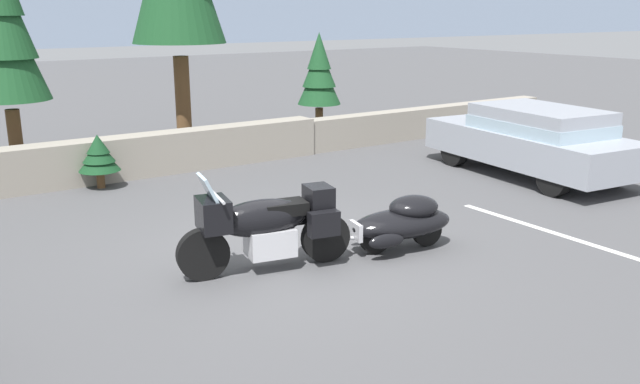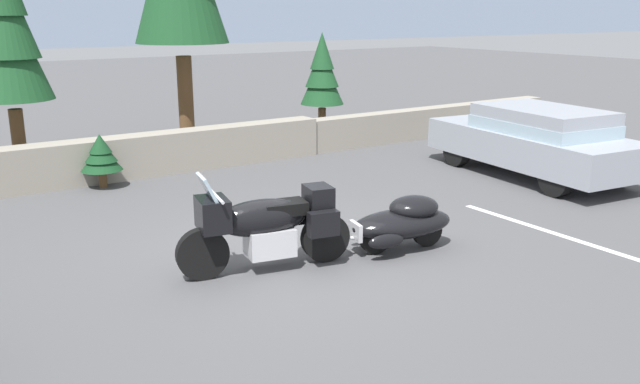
{
  "view_description": "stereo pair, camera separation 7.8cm",
  "coord_description": "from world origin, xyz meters",
  "px_view_note": "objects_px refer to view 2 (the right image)",
  "views": [
    {
      "loc": [
        -4.5,
        -7.39,
        3.25
      ],
      "look_at": [
        0.48,
        -0.12,
        0.85
      ],
      "focal_mm": 37.54,
      "sensor_mm": 36.0,
      "label": 1
    },
    {
      "loc": [
        -4.44,
        -7.43,
        3.25
      ],
      "look_at": [
        0.48,
        -0.12,
        0.85
      ],
      "focal_mm": 37.54,
      "sensor_mm": 36.0,
      "label": 2
    }
  ],
  "objects_px": {
    "sedan_at_right_edge": "(536,139)",
    "pine_tree_far_right": "(322,72)",
    "pine_tree_secondary": "(5,24)",
    "touring_motorcycle": "(265,224)",
    "car_shaped_trailer": "(403,222)"
  },
  "relations": [
    {
      "from": "touring_motorcycle",
      "to": "pine_tree_far_right",
      "type": "bearing_deg",
      "value": 51.44
    },
    {
      "from": "touring_motorcycle",
      "to": "pine_tree_secondary",
      "type": "xyz_separation_m",
      "value": [
        -1.62,
        7.06,
        2.38
      ]
    },
    {
      "from": "pine_tree_secondary",
      "to": "pine_tree_far_right",
      "type": "bearing_deg",
      "value": 1.96
    },
    {
      "from": "car_shaped_trailer",
      "to": "sedan_at_right_edge",
      "type": "xyz_separation_m",
      "value": [
        5.03,
        1.8,
        0.36
      ]
    },
    {
      "from": "car_shaped_trailer",
      "to": "sedan_at_right_edge",
      "type": "distance_m",
      "value": 5.35
    },
    {
      "from": "touring_motorcycle",
      "to": "sedan_at_right_edge",
      "type": "xyz_separation_m",
      "value": [
        6.98,
        1.4,
        0.15
      ]
    },
    {
      "from": "sedan_at_right_edge",
      "to": "pine_tree_far_right",
      "type": "height_order",
      "value": "pine_tree_far_right"
    },
    {
      "from": "car_shaped_trailer",
      "to": "pine_tree_far_right",
      "type": "distance_m",
      "value": 8.74
    },
    {
      "from": "touring_motorcycle",
      "to": "pine_tree_far_right",
      "type": "relative_size",
      "value": 0.84
    },
    {
      "from": "sedan_at_right_edge",
      "to": "pine_tree_far_right",
      "type": "distance_m",
      "value": 6.1
    },
    {
      "from": "touring_motorcycle",
      "to": "pine_tree_secondary",
      "type": "relative_size",
      "value": 0.48
    },
    {
      "from": "pine_tree_secondary",
      "to": "touring_motorcycle",
      "type": "bearing_deg",
      "value": -77.11
    },
    {
      "from": "car_shaped_trailer",
      "to": "pine_tree_far_right",
      "type": "relative_size",
      "value": 0.82
    },
    {
      "from": "car_shaped_trailer",
      "to": "pine_tree_secondary",
      "type": "distance_m",
      "value": 8.67
    },
    {
      "from": "touring_motorcycle",
      "to": "sedan_at_right_edge",
      "type": "relative_size",
      "value": 0.49
    }
  ]
}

